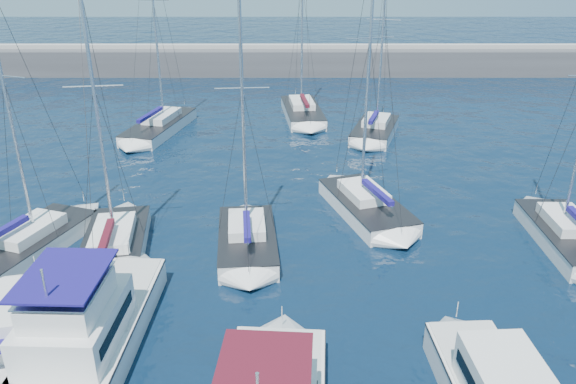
{
  "coord_description": "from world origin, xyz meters",
  "views": [
    {
      "loc": [
        1.21,
        -18.01,
        14.78
      ],
      "look_at": [
        1.23,
        8.5,
        3.0
      ],
      "focal_mm": 35.0,
      "sensor_mm": 36.0,
      "label": 1
    }
  ],
  "objects_px": {
    "sailboat_mid_b": "(113,250)",
    "sailboat_back_b": "(302,111)",
    "motor_yacht_port_inner": "(86,331)",
    "sailboat_mid_d": "(366,205)",
    "sailboat_mid_a": "(25,246)",
    "sailboat_back_a": "(160,126)",
    "sailboat_back_c": "(375,130)",
    "sailboat_mid_c": "(247,240)",
    "sailboat_mid_e": "(567,236)",
    "motor_yacht_port_outer": "(17,332)"
  },
  "relations": [
    {
      "from": "sailboat_mid_b",
      "to": "sailboat_back_b",
      "type": "distance_m",
      "value": 27.53
    },
    {
      "from": "motor_yacht_port_inner",
      "to": "sailboat_mid_d",
      "type": "height_order",
      "value": "sailboat_mid_d"
    },
    {
      "from": "motor_yacht_port_inner",
      "to": "sailboat_mid_a",
      "type": "bearing_deg",
      "value": 128.84
    },
    {
      "from": "sailboat_back_a",
      "to": "sailboat_back_c",
      "type": "xyz_separation_m",
      "value": [
        18.21,
        -1.17,
        -0.0
      ]
    },
    {
      "from": "sailboat_mid_c",
      "to": "sailboat_mid_d",
      "type": "relative_size",
      "value": 0.83
    },
    {
      "from": "sailboat_mid_e",
      "to": "sailboat_back_c",
      "type": "xyz_separation_m",
      "value": [
        -7.62,
        18.48,
        0.01
      ]
    },
    {
      "from": "sailboat_mid_b",
      "to": "sailboat_back_b",
      "type": "height_order",
      "value": "sailboat_back_b"
    },
    {
      "from": "sailboat_mid_c",
      "to": "sailboat_back_a",
      "type": "xyz_separation_m",
      "value": [
        -8.78,
        20.15,
        0.01
      ]
    },
    {
      "from": "sailboat_back_a",
      "to": "sailboat_back_b",
      "type": "height_order",
      "value": "sailboat_back_b"
    },
    {
      "from": "sailboat_mid_a",
      "to": "sailboat_mid_b",
      "type": "height_order",
      "value": "sailboat_mid_a"
    },
    {
      "from": "motor_yacht_port_outer",
      "to": "motor_yacht_port_inner",
      "type": "height_order",
      "value": "motor_yacht_port_inner"
    },
    {
      "from": "motor_yacht_port_outer",
      "to": "sailboat_mid_e",
      "type": "distance_m",
      "value": 26.89
    },
    {
      "from": "sailboat_mid_c",
      "to": "sailboat_mid_a",
      "type": "bearing_deg",
      "value": 177.93
    },
    {
      "from": "motor_yacht_port_inner",
      "to": "sailboat_mid_c",
      "type": "xyz_separation_m",
      "value": [
        5.63,
        8.29,
        -0.61
      ]
    },
    {
      "from": "motor_yacht_port_outer",
      "to": "sailboat_mid_d",
      "type": "relative_size",
      "value": 0.47
    },
    {
      "from": "sailboat_mid_b",
      "to": "sailboat_back_c",
      "type": "distance_m",
      "value": 25.72
    },
    {
      "from": "sailboat_mid_c",
      "to": "sailboat_back_c",
      "type": "relative_size",
      "value": 0.9
    },
    {
      "from": "motor_yacht_port_outer",
      "to": "sailboat_back_c",
      "type": "height_order",
      "value": "sailboat_back_c"
    },
    {
      "from": "sailboat_mid_b",
      "to": "sailboat_back_c",
      "type": "bearing_deg",
      "value": 42.86
    },
    {
      "from": "sailboat_mid_b",
      "to": "sailboat_mid_e",
      "type": "bearing_deg",
      "value": -4.54
    },
    {
      "from": "sailboat_back_a",
      "to": "sailboat_back_c",
      "type": "distance_m",
      "value": 18.24
    },
    {
      "from": "sailboat_mid_e",
      "to": "sailboat_back_b",
      "type": "bearing_deg",
      "value": 120.08
    },
    {
      "from": "sailboat_mid_b",
      "to": "sailboat_mid_c",
      "type": "xyz_separation_m",
      "value": [
        6.74,
        1.03,
        0.02
      ]
    },
    {
      "from": "motor_yacht_port_inner",
      "to": "sailboat_mid_b",
      "type": "height_order",
      "value": "sailboat_mid_b"
    },
    {
      "from": "motor_yacht_port_inner",
      "to": "sailboat_back_a",
      "type": "relative_size",
      "value": 0.57
    },
    {
      "from": "motor_yacht_port_outer",
      "to": "sailboat_back_b",
      "type": "height_order",
      "value": "sailboat_back_b"
    },
    {
      "from": "sailboat_mid_b",
      "to": "sailboat_mid_d",
      "type": "xyz_separation_m",
      "value": [
        13.52,
        5.27,
        0.03
      ]
    },
    {
      "from": "sailboat_mid_d",
      "to": "sailboat_back_c",
      "type": "bearing_deg",
      "value": 61.71
    },
    {
      "from": "sailboat_mid_a",
      "to": "sailboat_mid_c",
      "type": "relative_size",
      "value": 1.09
    },
    {
      "from": "sailboat_mid_b",
      "to": "sailboat_back_a",
      "type": "bearing_deg",
      "value": 87.3
    },
    {
      "from": "sailboat_mid_a",
      "to": "sailboat_mid_e",
      "type": "relative_size",
      "value": 1.03
    },
    {
      "from": "sailboat_mid_a",
      "to": "sailboat_back_a",
      "type": "relative_size",
      "value": 0.85
    },
    {
      "from": "sailboat_back_c",
      "to": "sailboat_back_a",
      "type": "bearing_deg",
      "value": -165.82
    },
    {
      "from": "sailboat_mid_a",
      "to": "sailboat_mid_d",
      "type": "relative_size",
      "value": 0.9
    },
    {
      "from": "sailboat_mid_b",
      "to": "sailboat_mid_e",
      "type": "height_order",
      "value": "sailboat_mid_e"
    },
    {
      "from": "sailboat_mid_c",
      "to": "sailboat_mid_e",
      "type": "bearing_deg",
      "value": -3.35
    },
    {
      "from": "sailboat_mid_a",
      "to": "sailboat_back_a",
      "type": "xyz_separation_m",
      "value": [
        2.63,
        20.74,
        0.02
      ]
    },
    {
      "from": "sailboat_mid_c",
      "to": "sailboat_mid_d",
      "type": "distance_m",
      "value": 8.0
    },
    {
      "from": "sailboat_mid_a",
      "to": "sailboat_mid_e",
      "type": "height_order",
      "value": "sailboat_mid_a"
    },
    {
      "from": "sailboat_mid_a",
      "to": "sailboat_back_c",
      "type": "height_order",
      "value": "sailboat_back_c"
    },
    {
      "from": "sailboat_back_b",
      "to": "sailboat_mid_c",
      "type": "bearing_deg",
      "value": -104.22
    },
    {
      "from": "sailboat_back_b",
      "to": "sailboat_back_a",
      "type": "bearing_deg",
      "value": -166.5
    },
    {
      "from": "sailboat_mid_b",
      "to": "sailboat_mid_e",
      "type": "xyz_separation_m",
      "value": [
        23.78,
        1.53,
        0.01
      ]
    },
    {
      "from": "sailboat_back_c",
      "to": "sailboat_mid_a",
      "type": "bearing_deg",
      "value": -118.94
    },
    {
      "from": "sailboat_back_b",
      "to": "sailboat_back_c",
      "type": "distance_m",
      "value": 8.12
    },
    {
      "from": "motor_yacht_port_outer",
      "to": "motor_yacht_port_inner",
      "type": "xyz_separation_m",
      "value": [
        2.79,
        -0.17,
        0.19
      ]
    },
    {
      "from": "sailboat_mid_e",
      "to": "sailboat_back_c",
      "type": "distance_m",
      "value": 19.99
    },
    {
      "from": "motor_yacht_port_outer",
      "to": "sailboat_mid_c",
      "type": "distance_m",
      "value": 11.71
    },
    {
      "from": "sailboat_mid_c",
      "to": "sailboat_back_a",
      "type": "bearing_deg",
      "value": 108.53
    },
    {
      "from": "sailboat_mid_a",
      "to": "sailboat_mid_d",
      "type": "xyz_separation_m",
      "value": [
        18.19,
        4.83,
        0.02
      ]
    }
  ]
}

